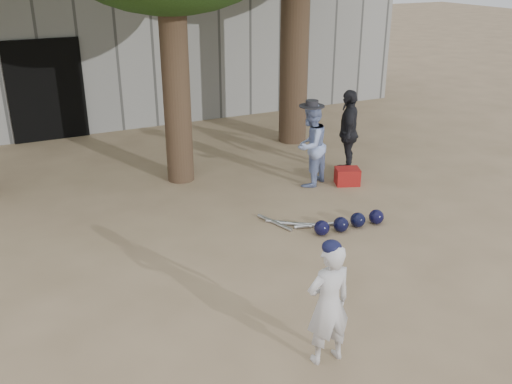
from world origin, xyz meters
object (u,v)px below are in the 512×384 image
spectator_blue (310,145)px  spectator_dark (348,132)px  boy_player (328,304)px  red_bag (347,176)px

spectator_blue → spectator_dark: size_ratio=0.92×
boy_player → red_bag: boy_player is taller
boy_player → spectator_dark: bearing=-125.3°
boy_player → spectator_blue: (2.30, 4.23, 0.07)m
spectator_blue → boy_player: bearing=30.8°
boy_player → spectator_dark: spectator_dark is taller
boy_player → red_bag: 4.94m
boy_player → red_bag: size_ratio=3.16×
spectator_blue → red_bag: size_ratio=3.51×
boy_player → spectator_blue: size_ratio=0.90×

